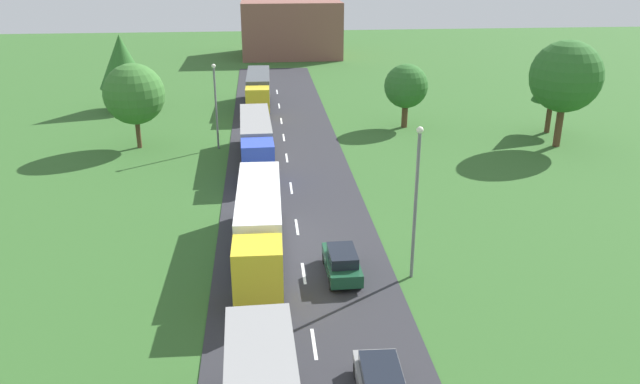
{
  "coord_description": "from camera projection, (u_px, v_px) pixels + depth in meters",
  "views": [
    {
      "loc": [
        -2.0,
        0.93,
        16.79
      ],
      "look_at": [
        1.77,
        40.3,
        1.3
      ],
      "focal_mm": 35.07,
      "sensor_mm": 36.0,
      "label": 1
    }
  ],
  "objects": [
    {
      "name": "tree_oak",
      "position": [
        406.0,
        86.0,
        61.25
      ],
      "size": [
        4.31,
        4.31,
        6.31
      ],
      "color": "#513823",
      "rests_on": "ground"
    },
    {
      "name": "truck_third",
      "position": [
        256.0,
        138.0,
        51.78
      ],
      "size": [
        2.8,
        13.12,
        3.42
      ],
      "color": "blue",
      "rests_on": "road"
    },
    {
      "name": "tree_pine",
      "position": [
        566.0,
        77.0,
        54.44
      ],
      "size": [
        6.27,
        6.27,
        9.48
      ],
      "color": "#513823",
      "rests_on": "ground"
    },
    {
      "name": "tree_elm",
      "position": [
        134.0,
        94.0,
        54.55
      ],
      "size": [
        5.33,
        5.33,
        7.55
      ],
      "color": "#513823",
      "rests_on": "ground"
    },
    {
      "name": "distant_building",
      "position": [
        291.0,
        28.0,
        103.18
      ],
      "size": [
        15.89,
        13.73,
        8.88
      ],
      "primitive_type": "cube",
      "color": "brown",
      "rests_on": "ground"
    },
    {
      "name": "car_third",
      "position": [
        342.0,
        262.0,
        33.88
      ],
      "size": [
        1.79,
        4.2,
        1.6
      ],
      "color": "#19472D",
      "rests_on": "road"
    },
    {
      "name": "car_second",
      "position": [
        381.0,
        382.0,
        24.65
      ],
      "size": [
        1.97,
        4.05,
        1.38
      ],
      "color": "gray",
      "rests_on": "road"
    },
    {
      "name": "tree_ash",
      "position": [
        554.0,
        81.0,
        59.08
      ],
      "size": [
        3.68,
        3.68,
        7.14
      ],
      "color": "#513823",
      "rests_on": "ground"
    },
    {
      "name": "tree_maple",
      "position": [
        122.0,
        61.0,
        67.71
      ],
      "size": [
        5.18,
        5.18,
        8.18
      ],
      "color": "#513823",
      "rests_on": "ground"
    },
    {
      "name": "road",
      "position": [
        314.0,
        347.0,
        28.14
      ],
      "size": [
        10.0,
        140.0,
        0.06
      ],
      "primitive_type": "cube",
      "color": "#2B2B30",
      "rests_on": "ground"
    },
    {
      "name": "lamppost_third",
      "position": [
        216.0,
        102.0,
        54.48
      ],
      "size": [
        0.36,
        0.36,
        7.56
      ],
      "color": "slate",
      "rests_on": "ground"
    },
    {
      "name": "truck_fourth",
      "position": [
        258.0,
        89.0,
        69.54
      ],
      "size": [
        2.69,
        12.47,
        3.63
      ],
      "color": "yellow",
      "rests_on": "road"
    },
    {
      "name": "truck_second",
      "position": [
        259.0,
        223.0,
        35.48
      ],
      "size": [
        2.68,
        12.86,
        3.72
      ],
      "color": "yellow",
      "rests_on": "road"
    },
    {
      "name": "lamppost_second",
      "position": [
        416.0,
        197.0,
        32.49
      ],
      "size": [
        0.36,
        0.36,
        8.48
      ],
      "color": "slate",
      "rests_on": "ground"
    }
  ]
}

